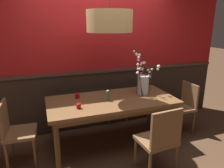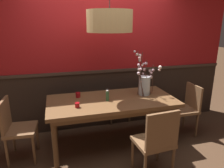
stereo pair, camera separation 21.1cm
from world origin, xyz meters
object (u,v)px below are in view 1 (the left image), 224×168
(chair_far_side_right, at_px, (113,94))
(candle_holder_nearer_edge, at_px, (79,106))
(chair_head_west_end, at_px, (14,129))
(dining_table, at_px, (112,104))
(chair_head_east_end, at_px, (183,104))
(condiment_bottle, at_px, (108,96))
(pendant_lamp, at_px, (110,21))
(candle_holder_nearer_center, at_px, (77,96))
(vase_with_blossoms, at_px, (143,83))
(chair_near_side_right, at_px, (160,138))

(chair_far_side_right, distance_m, candle_holder_nearer_edge, 1.42)
(chair_head_west_end, bearing_deg, candle_holder_nearer_edge, -11.00)
(dining_table, bearing_deg, chair_head_east_end, 0.20)
(condiment_bottle, xyz_separation_m, pendant_lamp, (0.05, 0.06, 1.07))
(chair_head_east_end, height_order, pendant_lamp, pendant_lamp)
(chair_head_east_end, relative_size, candle_holder_nearer_edge, 12.49)
(dining_table, bearing_deg, candle_holder_nearer_center, 155.68)
(vase_with_blossoms, bearing_deg, chair_head_east_end, -5.30)
(chair_head_east_end, xyz_separation_m, pendant_lamp, (-1.37, 0.01, 1.41))
(chair_head_west_end, bearing_deg, chair_far_side_right, 27.90)
(candle_holder_nearer_center, height_order, pendant_lamp, pendant_lamp)
(chair_near_side_right, bearing_deg, chair_far_side_right, 90.05)
(candle_holder_nearer_edge, bearing_deg, vase_with_blossoms, 13.12)
(candle_holder_nearer_center, bearing_deg, pendant_lamp, -23.98)
(chair_far_side_right, xyz_separation_m, chair_near_side_right, (0.00, -1.75, 0.01))
(vase_with_blossoms, relative_size, candle_holder_nearer_center, 9.14)
(chair_head_west_end, height_order, candle_holder_nearer_center, chair_head_west_end)
(chair_near_side_right, height_order, candle_holder_nearer_edge, chair_near_side_right)
(chair_far_side_right, bearing_deg, chair_near_side_right, -89.95)
(chair_near_side_right, bearing_deg, dining_table, 111.20)
(chair_head_west_end, bearing_deg, dining_table, 0.69)
(condiment_bottle, bearing_deg, chair_far_side_right, 66.28)
(chair_head_west_end, relative_size, vase_with_blossoms, 1.23)
(candle_holder_nearer_center, bearing_deg, condiment_bottle, -32.87)
(vase_with_blossoms, distance_m, candle_holder_nearer_center, 1.07)
(chair_far_side_right, bearing_deg, vase_with_blossoms, -74.16)
(chair_head_west_end, xyz_separation_m, candle_holder_nearer_edge, (0.85, -0.17, 0.29))
(chair_head_east_end, distance_m, vase_with_blossoms, 0.90)
(chair_head_west_end, height_order, condiment_bottle, condiment_bottle)
(candle_holder_nearer_center, height_order, candle_holder_nearer_edge, candle_holder_nearer_center)
(chair_far_side_right, distance_m, condiment_bottle, 1.08)
(chair_head_west_end, height_order, chair_far_side_right, chair_head_west_end)
(vase_with_blossoms, distance_m, condiment_bottle, 0.66)
(candle_holder_nearer_edge, bearing_deg, chair_far_side_right, 50.93)
(chair_near_side_right, xyz_separation_m, candle_holder_nearer_center, (-0.82, 1.08, 0.29))
(chair_far_side_right, relative_size, candle_holder_nearer_center, 10.99)
(candle_holder_nearer_center, distance_m, pendant_lamp, 1.21)
(chair_far_side_right, bearing_deg, condiment_bottle, -113.72)
(pendant_lamp, bearing_deg, chair_far_side_right, 67.76)
(chair_head_east_end, xyz_separation_m, chair_near_side_right, (-1.01, -0.86, 0.01))
(chair_far_side_right, xyz_separation_m, condiment_bottle, (-0.41, -0.94, 0.34))
(pendant_lamp, bearing_deg, vase_with_blossoms, 5.75)
(chair_head_east_end, relative_size, candle_holder_nearer_center, 10.96)
(candle_holder_nearer_center, relative_size, candle_holder_nearer_edge, 1.14)
(chair_far_side_right, bearing_deg, candle_holder_nearer_center, -140.54)
(chair_near_side_right, height_order, pendant_lamp, pendant_lamp)
(chair_head_west_end, distance_m, condiment_bottle, 1.36)
(chair_head_west_end, bearing_deg, candle_holder_nearer_center, 14.76)
(candle_holder_nearer_center, xyz_separation_m, candle_holder_nearer_edge, (-0.06, -0.40, -0.00))
(chair_head_west_end, xyz_separation_m, pendant_lamp, (1.37, 0.03, 1.40))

